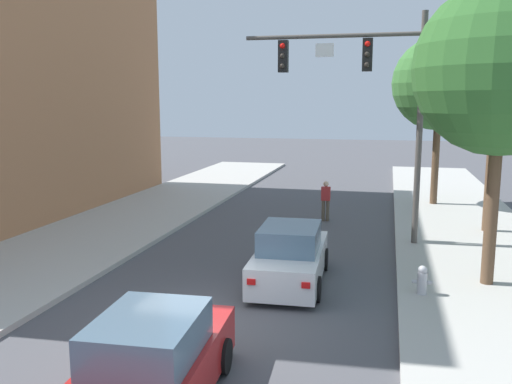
# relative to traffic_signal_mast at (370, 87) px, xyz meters

# --- Properties ---
(ground_plane) EXTENTS (120.00, 120.00, 0.00)m
(ground_plane) POSITION_rel_traffic_signal_mast_xyz_m (-2.97, -7.81, -5.31)
(ground_plane) COLOR #4C4C51
(traffic_signal_mast) EXTENTS (5.89, 0.38, 7.50)m
(traffic_signal_mast) POSITION_rel_traffic_signal_mast_xyz_m (0.00, 0.00, 0.00)
(traffic_signal_mast) COLOR #514C47
(traffic_signal_mast) RESTS_ON sidewalk_right
(car_lead_white) EXTENTS (1.98, 4.31, 1.60)m
(car_lead_white) POSITION_rel_traffic_signal_mast_xyz_m (-1.77, -4.60, -4.59)
(car_lead_white) COLOR silver
(car_lead_white) RESTS_ON ground
(car_following_red) EXTENTS (2.02, 4.32, 1.60)m
(car_following_red) POSITION_rel_traffic_signal_mast_xyz_m (-2.80, -11.13, -4.59)
(car_following_red) COLOR #B21E1E
(car_following_red) RESTS_ON ground
(pedestrian_crossing_road) EXTENTS (0.36, 0.22, 1.64)m
(pedestrian_crossing_road) POSITION_rel_traffic_signal_mast_xyz_m (-1.73, 3.35, -4.40)
(pedestrian_crossing_road) COLOR brown
(pedestrian_crossing_road) RESTS_ON ground
(fire_hydrant) EXTENTS (0.48, 0.24, 0.72)m
(fire_hydrant) POSITION_rel_traffic_signal_mast_xyz_m (1.60, -5.08, -4.80)
(fire_hydrant) COLOR #B2B2B7
(fire_hydrant) RESTS_ON sidewalk_right
(street_tree_nearest) EXTENTS (4.31, 4.31, 7.63)m
(street_tree_nearest) POSITION_rel_traffic_signal_mast_xyz_m (3.30, -3.84, 0.30)
(street_tree_nearest) COLOR brown
(street_tree_nearest) RESTS_ON sidewalk_right
(street_tree_second) EXTENTS (3.75, 3.75, 8.19)m
(street_tree_second) POSITION_rel_traffic_signal_mast_xyz_m (4.27, 2.42, 1.12)
(street_tree_second) COLOR brown
(street_tree_second) RESTS_ON sidewalk_right
(street_tree_third) EXTENTS (4.20, 4.20, 7.58)m
(street_tree_third) POSITION_rel_traffic_signal_mast_xyz_m (2.79, 7.59, 0.30)
(street_tree_third) COLOR brown
(street_tree_third) RESTS_ON sidewalk_right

